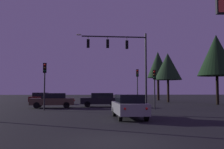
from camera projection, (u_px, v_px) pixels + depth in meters
ground_plane at (98, 104)px, 32.86m from camera, size 168.00×168.00×0.00m
traffic_signal_mast_arm at (125, 54)px, 26.64m from camera, size 7.54×0.44×7.92m
traffic_light_corner_left at (45, 77)px, 22.65m from camera, size 0.33×0.37×4.28m
traffic_light_corner_right at (137, 80)px, 30.70m from camera, size 0.31×0.36×4.40m
traffic_light_median at (154, 81)px, 23.69m from camera, size 0.35×0.38×3.74m
car_nearside_lane at (129, 106)px, 15.91m from camera, size 1.85×4.44×1.52m
car_crossing_left at (101, 100)px, 27.62m from camera, size 4.49×1.79×1.52m
car_crossing_right at (53, 100)px, 25.77m from camera, size 4.56×2.05×1.52m
car_far_lane at (40, 98)px, 34.34m from camera, size 2.31×4.25×1.52m
tree_behind_sign at (158, 65)px, 47.22m from camera, size 4.07×4.07×9.17m
tree_left_far at (168, 67)px, 39.21m from camera, size 4.26×4.26×7.67m
tree_center_horizon at (216, 55)px, 32.18m from camera, size 4.85×4.85×9.01m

